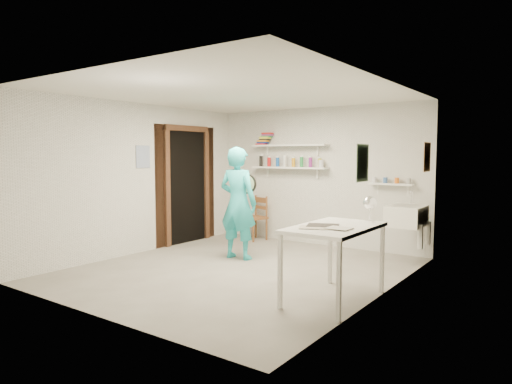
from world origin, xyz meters
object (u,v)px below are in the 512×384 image
Objects in this scene: wooden_chair at (255,218)px; work_table at (334,263)px; belfast_sink at (406,216)px; wall_clock at (248,184)px; man at (238,203)px; desk_lamp at (370,203)px.

work_table is (2.76, -2.38, -0.01)m from wooden_chair.
wall_clock is at bearing -156.72° from belfast_sink.
wooden_chair is at bearing 116.32° from wall_clock.
work_table is (2.08, -0.99, -0.44)m from man.
belfast_sink is at bearing -156.92° from man.
wooden_chair is 3.57m from desk_lamp.
man reaches higher than wooden_chair.
wooden_chair is (-2.87, 0.24, -0.28)m from belfast_sink.
belfast_sink is at bearing 93.19° from desk_lamp.
desk_lamp is at bearing -86.81° from belfast_sink.
belfast_sink is 2.40m from wall_clock.
man is 5.56× the size of wall_clock.
man reaches higher than wall_clock.
belfast_sink is 2.90m from wooden_chair.
wall_clock is at bearing -99.40° from man.
wooden_chair reaches higher than work_table.
belfast_sink is 3.92× the size of desk_lamp.
wooden_chair is (-0.70, 1.17, -0.72)m from wall_clock.
belfast_sink is 0.72× the size of wooden_chair.
belfast_sink is at bearing 18.58° from wall_clock.
wall_clock is 0.25× the size of work_table.
belfast_sink reaches higher than work_table.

